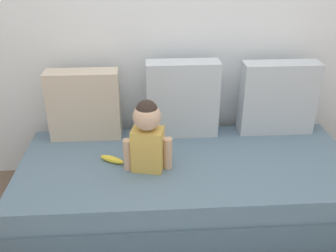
{
  "coord_description": "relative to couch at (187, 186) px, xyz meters",
  "views": [
    {
      "loc": [
        -0.25,
        -1.98,
        1.63
      ],
      "look_at": [
        -0.12,
        0.0,
        0.63
      ],
      "focal_mm": 39.77,
      "sensor_mm": 36.0,
      "label": 1
    }
  ],
  "objects": [
    {
      "name": "throw_pillow_center",
      "position": [
        0.0,
        0.38,
        0.46
      ],
      "size": [
        0.49,
        0.16,
        0.53
      ],
      "primitive_type": "cube",
      "color": "#B2BCC6",
      "rests_on": "couch"
    },
    {
      "name": "back_wall",
      "position": [
        0.0,
        0.61,
        1.0
      ],
      "size": [
        5.36,
        0.1,
        2.37
      ],
      "primitive_type": "cube",
      "color": "silver",
      "rests_on": "ground"
    },
    {
      "name": "throw_pillow_right",
      "position": [
        0.67,
        0.38,
        0.45
      ],
      "size": [
        0.52,
        0.16,
        0.51
      ],
      "primitive_type": "cube",
      "color": "#B2BCC6",
      "rests_on": "couch"
    },
    {
      "name": "banana",
      "position": [
        -0.47,
        0.02,
        0.21
      ],
      "size": [
        0.17,
        0.12,
        0.04
      ],
      "primitive_type": "ellipsoid",
      "rotation": [
        0.0,
        0.0,
        -0.52
      ],
      "color": "yellow",
      "rests_on": "couch"
    },
    {
      "name": "ground_plane",
      "position": [
        0.0,
        0.0,
        -0.19
      ],
      "size": [
        12.0,
        12.0,
        0.0
      ],
      "primitive_type": "plane",
      "color": "brown"
    },
    {
      "name": "couch",
      "position": [
        0.0,
        0.0,
        0.0
      ],
      "size": [
        2.16,
        0.95,
        0.38
      ],
      "color": "#495F70",
      "rests_on": "ground"
    },
    {
      "name": "toddler",
      "position": [
        -0.25,
        -0.06,
        0.43
      ],
      "size": [
        0.29,
        0.17,
        0.45
      ],
      "color": "gold",
      "rests_on": "couch"
    },
    {
      "name": "throw_pillow_left",
      "position": [
        -0.67,
        0.38,
        0.43
      ],
      "size": [
        0.48,
        0.16,
        0.48
      ],
      "primitive_type": "cube",
      "color": "#C1B29E",
      "rests_on": "couch"
    }
  ]
}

